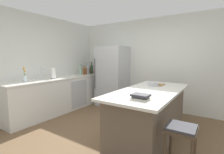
# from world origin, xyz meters

# --- Properties ---
(ground_plane) EXTENTS (7.20, 7.20, 0.00)m
(ground_plane) POSITION_xyz_m (0.00, 0.00, 0.00)
(ground_plane) COLOR brown
(wall_rear) EXTENTS (6.00, 0.10, 2.60)m
(wall_rear) POSITION_xyz_m (0.00, 2.25, 1.30)
(wall_rear) COLOR silver
(wall_rear) RESTS_ON ground_plane
(wall_left) EXTENTS (0.10, 6.00, 2.60)m
(wall_left) POSITION_xyz_m (-2.45, 0.00, 1.30)
(wall_left) COLOR silver
(wall_left) RESTS_ON ground_plane
(counter_run_left) EXTENTS (0.68, 3.06, 0.94)m
(counter_run_left) POSITION_xyz_m (-2.07, 0.59, 0.47)
(counter_run_left) COLOR silver
(counter_run_left) RESTS_ON ground_plane
(kitchen_island) EXTENTS (0.97, 2.18, 0.90)m
(kitchen_island) POSITION_xyz_m (0.55, 0.46, 0.46)
(kitchen_island) COLOR brown
(kitchen_island) RESTS_ON ground_plane
(refrigerator) EXTENTS (0.86, 0.77, 1.82)m
(refrigerator) POSITION_xyz_m (-1.17, 1.83, 0.91)
(refrigerator) COLOR #B7BABF
(refrigerator) RESTS_ON ground_plane
(bar_stool) EXTENTS (0.36, 0.36, 0.66)m
(bar_stool) POSITION_xyz_m (1.24, -0.29, 0.53)
(bar_stool) COLOR #473828
(bar_stool) RESTS_ON ground_plane
(sink_faucet) EXTENTS (0.15, 0.05, 0.30)m
(sink_faucet) POSITION_xyz_m (-2.12, 0.04, 1.09)
(sink_faucet) COLOR silver
(sink_faucet) RESTS_ON counter_run_left
(flower_vase) EXTENTS (0.09, 0.09, 0.34)m
(flower_vase) POSITION_xyz_m (-2.07, -0.41, 1.03)
(flower_vase) COLOR silver
(flower_vase) RESTS_ON counter_run_left
(paper_towel_roll) EXTENTS (0.14, 0.14, 0.31)m
(paper_towel_roll) POSITION_xyz_m (-2.02, 0.32, 1.07)
(paper_towel_roll) COLOR gray
(paper_towel_roll) RESTS_ON counter_run_left
(hot_sauce_bottle) EXTENTS (0.05, 0.05, 0.21)m
(hot_sauce_bottle) POSITION_xyz_m (-2.05, 2.01, 1.02)
(hot_sauce_bottle) COLOR red
(hot_sauce_bottle) RESTS_ON counter_run_left
(syrup_bottle) EXTENTS (0.07, 0.07, 0.28)m
(syrup_bottle) POSITION_xyz_m (-2.12, 1.91, 1.05)
(syrup_bottle) COLOR #5B3319
(syrup_bottle) RESTS_ON counter_run_left
(wine_bottle) EXTENTS (0.08, 0.08, 0.40)m
(wine_bottle) POSITION_xyz_m (-1.99, 1.81, 1.10)
(wine_bottle) COLOR #19381E
(wine_bottle) RESTS_ON counter_run_left
(soda_bottle) EXTENTS (0.08, 0.08, 0.35)m
(soda_bottle) POSITION_xyz_m (-2.09, 1.71, 1.08)
(soda_bottle) COLOR silver
(soda_bottle) RESTS_ON counter_run_left
(vinegar_bottle) EXTENTS (0.05, 0.05, 0.28)m
(vinegar_bottle) POSITION_xyz_m (-2.08, 1.63, 1.05)
(vinegar_bottle) COLOR #994C23
(vinegar_bottle) RESTS_ON counter_run_left
(whiskey_bottle) EXTENTS (0.07, 0.07, 0.29)m
(whiskey_bottle) POSITION_xyz_m (-2.08, 1.52, 1.05)
(whiskey_bottle) COLOR brown
(whiskey_bottle) RESTS_ON counter_run_left
(gin_bottle) EXTENTS (0.07, 0.07, 0.33)m
(gin_bottle) POSITION_xyz_m (-2.13, 1.42, 1.06)
(gin_bottle) COLOR #8CB79E
(gin_bottle) RESTS_ON counter_run_left
(cookbook_stack) EXTENTS (0.25, 0.19, 0.08)m
(cookbook_stack) POSITION_xyz_m (0.68, -0.26, 0.94)
(cookbook_stack) COLOR silver
(cookbook_stack) RESTS_ON kitchen_island
(mixing_bowl) EXTENTS (0.22, 0.22, 0.08)m
(mixing_bowl) POSITION_xyz_m (0.46, 0.90, 0.94)
(mixing_bowl) COLOR #B2B5BA
(mixing_bowl) RESTS_ON kitchen_island
(cutting_board) EXTENTS (0.31, 0.24, 0.02)m
(cutting_board) POSITION_xyz_m (0.47, 1.08, 0.91)
(cutting_board) COLOR #9E7042
(cutting_board) RESTS_ON kitchen_island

